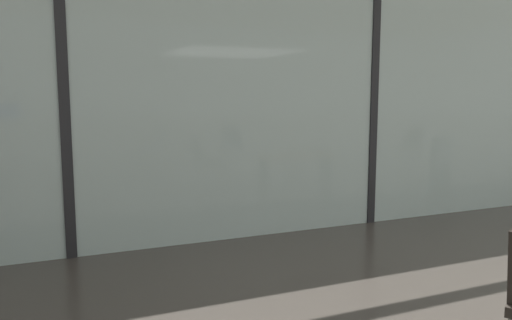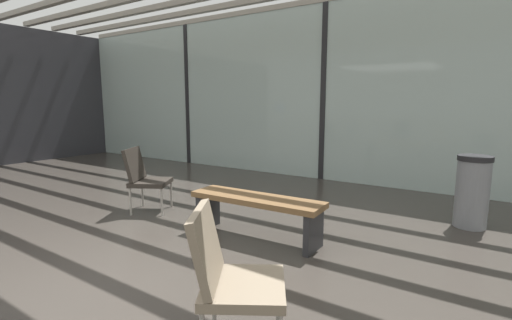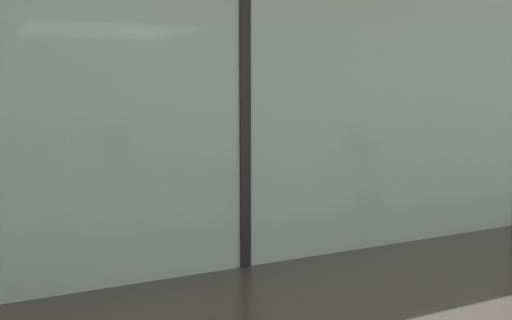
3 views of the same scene
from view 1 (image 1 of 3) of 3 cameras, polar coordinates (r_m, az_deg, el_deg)
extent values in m
cube|color=#A3B7B2|center=(6.15, 13.42, 7.90)|extent=(14.00, 0.08, 3.27)
cube|color=black|center=(4.98, -21.58, 7.77)|extent=(0.10, 0.12, 3.27)
cube|color=black|center=(6.15, 13.42, 7.90)|extent=(0.10, 0.12, 3.27)
ellipsoid|color=silver|center=(9.32, -8.01, 10.01)|extent=(12.76, 4.00, 4.00)
sphere|color=black|center=(7.20, -25.02, 12.61)|extent=(0.28, 0.28, 0.28)
sphere|color=black|center=(7.23, -17.70, 12.92)|extent=(0.28, 0.28, 0.28)
sphere|color=black|center=(7.37, -10.53, 13.02)|extent=(0.28, 0.28, 0.28)
sphere|color=black|center=(7.62, -3.73, 12.94)|extent=(0.28, 0.28, 0.28)
sphere|color=black|center=(7.95, 2.56, 12.71)|extent=(0.28, 0.28, 0.28)
camera|label=2|loc=(6.55, 80.44, 0.51)|focal=25.33mm
camera|label=3|loc=(1.47, 51.36, 5.54)|focal=40.92mm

